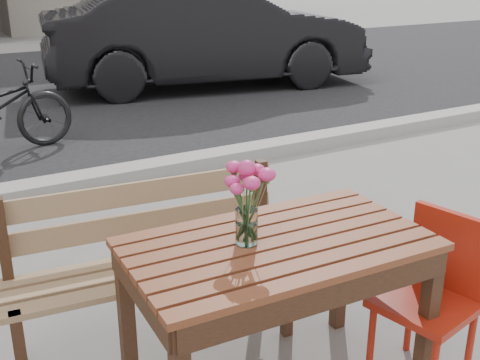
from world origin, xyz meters
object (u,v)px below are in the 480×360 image
(red_chair, at_px, (436,287))
(parked_car, at_px, (206,34))
(main_table, at_px, (278,268))
(main_vase, at_px, (247,193))

(red_chair, height_order, parked_car, parked_car)
(main_table, relative_size, red_chair, 1.60)
(main_table, distance_m, red_chair, 0.72)
(main_table, height_order, main_vase, main_vase)
(main_vase, height_order, parked_car, parked_car)
(red_chair, relative_size, parked_car, 0.17)
(red_chair, relative_size, main_vase, 2.25)
(red_chair, distance_m, main_vase, 0.96)
(red_chair, distance_m, parked_car, 6.57)
(main_table, relative_size, parked_car, 0.27)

